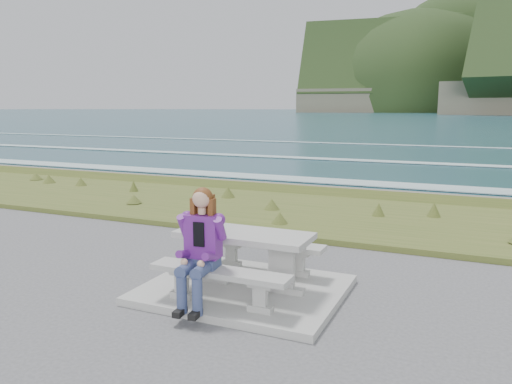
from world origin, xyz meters
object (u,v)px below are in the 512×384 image
(seated_woman, at_px, (198,264))
(bench_seaward, at_px, (264,248))
(picnic_table, at_px, (244,244))
(bench_landward, at_px, (220,277))

(seated_woman, bearing_deg, bench_seaward, 76.45)
(picnic_table, bearing_deg, seated_woman, -104.26)
(picnic_table, xyz_separation_m, seated_woman, (-0.21, -0.84, -0.05))
(bench_landward, bearing_deg, bench_seaward, 90.00)
(bench_seaward, bearing_deg, picnic_table, -90.00)
(bench_landward, bearing_deg, seated_woman, -147.30)
(picnic_table, relative_size, bench_seaward, 1.00)
(bench_landward, relative_size, seated_woman, 1.25)
(bench_landward, relative_size, bench_seaward, 1.00)
(bench_landward, distance_m, seated_woman, 0.31)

